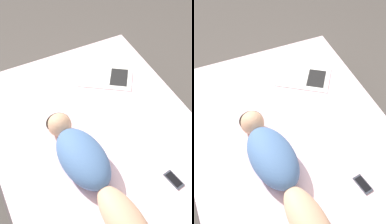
# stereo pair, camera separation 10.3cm
# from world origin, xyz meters

# --- Properties ---
(ground_plane) EXTENTS (12.00, 12.00, 0.00)m
(ground_plane) POSITION_xyz_m (0.00, 0.00, 0.00)
(ground_plane) COLOR #4C4742
(bed) EXTENTS (1.59, 2.26, 0.46)m
(bed) POSITION_xyz_m (0.00, 0.00, 0.22)
(bed) COLOR #383333
(bed) RESTS_ON ground_plane
(person) EXTENTS (0.35, 1.22, 0.21)m
(person) POSITION_xyz_m (-0.20, -0.20, 0.55)
(person) COLOR tan
(person) RESTS_ON bed
(open_magazine) EXTENTS (0.55, 0.51, 0.01)m
(open_magazine) POSITION_xyz_m (0.35, 0.62, 0.46)
(open_magazine) COLOR white
(open_magazine) RESTS_ON bed
(cell_phone) EXTENTS (0.09, 0.15, 0.01)m
(cell_phone) POSITION_xyz_m (0.29, -0.46, 0.46)
(cell_phone) COLOR #333842
(cell_phone) RESTS_ON bed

